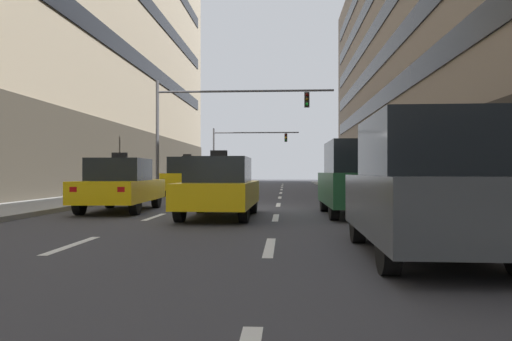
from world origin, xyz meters
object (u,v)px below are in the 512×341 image
object	(u,v)px
taxi_driving_0	(220,188)
taxi_driving_2	(121,185)
traffic_signal_0	(212,115)
car_parked_0	(424,187)
traffic_signal_1	(241,145)
pedestrian_1	(382,176)
taxi_driving_1	(187,176)
car_parked_1	(356,179)
pedestrian_0	(360,174)

from	to	relation	value
taxi_driving_0	taxi_driving_2	world-z (taller)	taxi_driving_2
taxi_driving_2	traffic_signal_0	bearing A→B (deg)	85.22
car_parked_0	traffic_signal_1	xyz separation A→B (m)	(-6.48, 41.01, 3.01)
car_parked_0	pedestrian_1	xyz separation A→B (m)	(2.98, 17.72, 0.02)
taxi_driving_1	car_parked_0	size ratio (longest dim) A/B	1.00
car_parked_1	traffic_signal_0	bearing A→B (deg)	115.18
taxi_driving_1	pedestrian_0	world-z (taller)	taxi_driving_1
taxi_driving_2	traffic_signal_1	distance (m)	33.67
traffic_signal_1	pedestrian_0	distance (m)	17.87
taxi_driving_1	taxi_driving_0	bearing A→B (deg)	-74.28
taxi_driving_0	traffic_signal_1	size ratio (longest dim) A/B	0.50
taxi_driving_1	car_parked_1	distance (m)	13.64
traffic_signal_1	taxi_driving_2	bearing A→B (deg)	-91.17
taxi_driving_2	pedestrian_0	world-z (taller)	taxi_driving_2
taxi_driving_0	car_parked_1	bearing A→B (deg)	11.86
taxi_driving_0	pedestrian_0	xyz separation A→B (m)	(7.02, 20.59, 0.31)
pedestrian_1	pedestrian_0	bearing A→B (deg)	88.37
taxi_driving_0	pedestrian_1	distance (m)	13.79
taxi_driving_1	taxi_driving_2	xyz separation A→B (m)	(0.11, -10.54, -0.19)
car_parked_0	pedestrian_0	xyz separation A→B (m)	(3.23, 26.29, 0.10)
taxi_driving_0	car_parked_1	distance (m)	3.88
traffic_signal_0	taxi_driving_1	bearing A→B (deg)	-126.00
taxi_driving_2	car_parked_1	distance (m)	7.23
car_parked_0	traffic_signal_0	xyz separation A→B (m)	(-6.15, 19.58, 3.47)
taxi_driving_0	car_parked_0	world-z (taller)	car_parked_0
car_parked_1	taxi_driving_2	bearing A→B (deg)	172.00
taxi_driving_0	traffic_signal_0	world-z (taller)	traffic_signal_0
car_parked_0	pedestrian_1	size ratio (longest dim) A/B	2.71
taxi_driving_1	taxi_driving_2	distance (m)	10.54
taxi_driving_0	pedestrian_0	size ratio (longest dim) A/B	2.59
taxi_driving_1	car_parked_0	xyz separation A→B (m)	(7.26, -18.05, 0.02)
car_parked_0	taxi_driving_2	bearing A→B (deg)	133.64
pedestrian_0	car_parked_0	bearing A→B (deg)	-97.00
car_parked_0	traffic_signal_1	bearing A→B (deg)	98.97
taxi_driving_2	traffic_signal_0	world-z (taller)	traffic_signal_0
car_parked_1	taxi_driving_0	bearing A→B (deg)	-168.14
car_parked_1	pedestrian_1	bearing A→B (deg)	75.11
pedestrian_0	pedestrian_1	size ratio (longest dim) A/B	1.08
taxi_driving_1	traffic_signal_1	xyz separation A→B (m)	(0.79, 22.96, 3.02)
taxi_driving_1	pedestrian_1	distance (m)	10.25
taxi_driving_1	taxi_driving_2	bearing A→B (deg)	-89.43
car_parked_1	pedestrian_0	bearing A→B (deg)	80.74
taxi_driving_1	pedestrian_1	xyz separation A→B (m)	(10.25, -0.33, 0.04)
taxi_driving_1	traffic_signal_1	world-z (taller)	traffic_signal_1
traffic_signal_1	taxi_driving_0	bearing A→B (deg)	-85.65
pedestrian_0	taxi_driving_2	bearing A→B (deg)	-118.94
car_parked_0	traffic_signal_1	world-z (taller)	traffic_signal_1
car_parked_1	traffic_signal_0	size ratio (longest dim) A/B	0.43
taxi_driving_2	taxi_driving_0	bearing A→B (deg)	-28.13
taxi_driving_2	pedestrian_1	distance (m)	14.39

